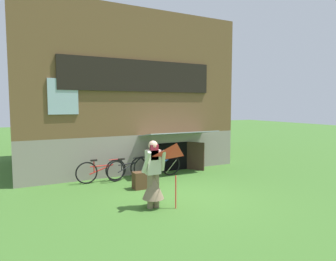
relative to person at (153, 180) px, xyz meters
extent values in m
plane|color=#3D6B28|center=(1.06, 0.38, -0.68)|extent=(60.00, 60.00, 0.00)
cube|color=gray|center=(1.06, 5.99, 0.02)|extent=(8.06, 5.22, 1.40)
cube|color=brown|center=(1.06, 5.99, 2.91)|extent=(8.06, 5.22, 4.39)
cube|color=black|center=(1.06, 3.34, 2.77)|extent=(5.48, 0.08, 1.07)
cube|color=#9EB7C6|center=(1.06, 3.36, 2.77)|extent=(5.32, 0.04, 0.95)
cube|color=#9EB7C6|center=(-1.49, 3.35, 2.03)|extent=(0.90, 0.06, 1.10)
cube|color=black|center=(2.33, 3.36, -0.16)|extent=(1.40, 0.03, 1.05)
cube|color=#3D2B1E|center=(1.48, 3.08, -0.16)|extent=(0.42, 0.63, 1.05)
cube|color=#3D2B1E|center=(3.18, 3.08, -0.16)|extent=(0.43, 0.62, 1.05)
cube|color=gray|center=(2.33, 2.83, 0.76)|extent=(2.69, 1.09, 0.18)
cylinder|color=#7F6B51|center=(-0.08, 0.00, -0.27)|extent=(0.14, 0.14, 0.82)
cylinder|color=#7F6B51|center=(0.08, 0.00, -0.27)|extent=(0.14, 0.14, 0.82)
cone|color=#7F6B51|center=(0.00, 0.00, -0.15)|extent=(0.52, 0.52, 0.61)
cube|color=beige|center=(0.00, 0.00, 0.43)|extent=(0.34, 0.20, 0.58)
cylinder|color=beige|center=(-0.22, -0.10, 0.45)|extent=(0.17, 0.33, 0.54)
cylinder|color=beige|center=(0.22, -0.10, 0.45)|extent=(0.17, 0.33, 0.54)
cube|color=maroon|center=(0.00, -0.06, 0.67)|extent=(0.20, 0.08, 0.36)
sphere|color=#D8AD8E|center=(0.00, 0.00, 0.83)|extent=(0.22, 0.22, 0.22)
pyramid|color=red|center=(0.36, -0.50, 0.59)|extent=(0.76, 0.58, 0.47)
cylinder|color=beige|center=(0.35, -0.25, 0.32)|extent=(0.01, 0.50, 0.41)
cylinder|color=red|center=(0.45, -0.30, -0.29)|extent=(0.03, 0.03, 0.79)
torus|color=black|center=(1.93, 2.72, -0.32)|extent=(0.73, 0.08, 0.73)
torus|color=black|center=(0.94, 2.77, -0.32)|extent=(0.73, 0.08, 0.73)
cylinder|color=#284CB2|center=(1.43, 2.75, -0.13)|extent=(0.74, 0.07, 0.04)
cylinder|color=#284CB2|center=(1.43, 2.75, -0.25)|extent=(0.81, 0.08, 0.29)
cylinder|color=#284CB2|center=(1.19, 2.76, -0.13)|extent=(0.04, 0.04, 0.41)
cube|color=black|center=(1.19, 2.76, 0.07)|extent=(0.20, 0.08, 0.05)
cylinder|color=#284CB2|center=(1.93, 2.72, 0.04)|extent=(0.44, 0.05, 0.03)
torus|color=black|center=(0.85, 3.04, -0.34)|extent=(0.66, 0.23, 0.68)
torus|color=black|center=(-0.03, 2.78, -0.34)|extent=(0.66, 0.23, 0.68)
cylinder|color=black|center=(0.41, 2.91, -0.17)|extent=(0.67, 0.23, 0.04)
cylinder|color=black|center=(0.41, 2.91, -0.28)|extent=(0.73, 0.25, 0.28)
cylinder|color=black|center=(0.19, 2.84, -0.17)|extent=(0.04, 0.04, 0.38)
cube|color=black|center=(0.19, 2.84, 0.02)|extent=(0.20, 0.08, 0.05)
cylinder|color=black|center=(0.85, 3.04, -0.01)|extent=(0.43, 0.15, 0.03)
torus|color=black|center=(0.02, 2.94, -0.34)|extent=(0.69, 0.04, 0.69)
torus|color=black|center=(-0.92, 2.94, -0.34)|extent=(0.69, 0.04, 0.69)
cylinder|color=red|center=(-0.45, 2.94, -0.16)|extent=(0.70, 0.04, 0.04)
cylinder|color=red|center=(-0.45, 2.94, -0.27)|extent=(0.77, 0.04, 0.28)
cylinder|color=red|center=(-0.69, 2.94, -0.16)|extent=(0.04, 0.04, 0.39)
cube|color=black|center=(-0.69, 2.94, 0.04)|extent=(0.20, 0.08, 0.05)
cylinder|color=red|center=(0.02, 2.94, 0.00)|extent=(0.44, 0.03, 0.03)
cube|color=#4C331E|center=(0.32, 1.66, -0.43)|extent=(0.37, 0.32, 0.50)
camera|label=1|loc=(-2.96, -6.40, 1.79)|focal=32.24mm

